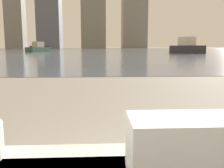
# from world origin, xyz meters

# --- Properties ---
(towel_stack) EXTENTS (0.28, 0.16, 0.16)m
(towel_stack) POSITION_xyz_m (-0.01, 0.73, 0.59)
(towel_stack) COLOR white
(towel_stack) RESTS_ON bathtub
(harbor_water) EXTENTS (180.00, 110.00, 0.01)m
(harbor_water) POSITION_xyz_m (0.00, 62.00, 0.01)
(harbor_water) COLOR slate
(harbor_water) RESTS_ON ground_plane
(harbor_boat_0) EXTENTS (3.02, 4.20, 1.50)m
(harbor_boat_0) POSITION_xyz_m (-9.08, 37.47, 0.54)
(harbor_boat_0) COLOR #335647
(harbor_boat_0) RESTS_ON harbor_water
(harbor_boat_2) EXTENTS (2.93, 5.54, 1.98)m
(harbor_boat_2) POSITION_xyz_m (10.58, 30.64, 0.71)
(harbor_boat_2) COLOR #2D2D33
(harbor_boat_2) RESTS_ON harbor_water
(harbor_boat_3) EXTENTS (4.35, 5.57, 2.02)m
(harbor_boat_3) POSITION_xyz_m (-15.78, 67.54, 0.72)
(harbor_boat_3) COLOR navy
(harbor_boat_3) RESTS_ON harbor_water
(skyline_tower_1) EXTENTS (10.13, 11.04, 42.00)m
(skyline_tower_1) POSITION_xyz_m (-22.52, 118.00, 21.00)
(skyline_tower_1) COLOR slate
(skyline_tower_1) RESTS_ON ground_plane
(skyline_tower_3) EXTENTS (10.79, 12.40, 36.73)m
(skyline_tower_3) POSITION_xyz_m (16.19, 118.00, 18.36)
(skyline_tower_3) COLOR gray
(skyline_tower_3) RESTS_ON ground_plane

